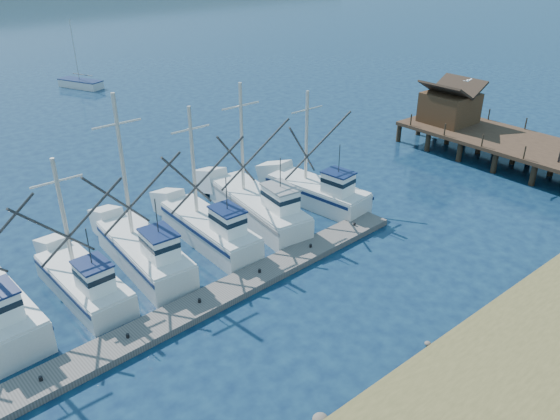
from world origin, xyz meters
name	(u,v)px	position (x,y,z in m)	size (l,w,h in m)	color
ground	(395,289)	(0.00, 0.00, 0.00)	(500.00, 500.00, 0.00)	#0B1A33
floating_dock	(200,305)	(-8.96, 5.24, 0.19)	(28.32, 1.89, 0.38)	#605A56
timber_pier	(484,125)	(21.50, 8.46, 2.57)	(7.00, 20.00, 8.00)	black
trawler_fleet	(159,250)	(-8.51, 10.19, 0.98)	(28.78, 9.32, 9.79)	silver
sailboat_near	(81,84)	(3.93, 53.01, 0.49)	(4.01, 6.04, 8.10)	silver
flying_gull	(468,81)	(16.73, 7.74, 7.20)	(1.04, 0.19, 0.19)	white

